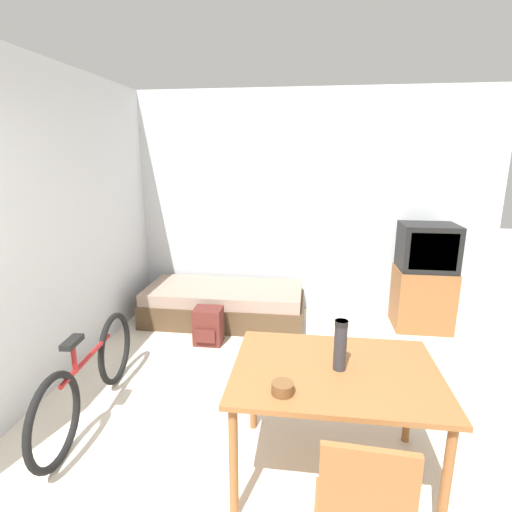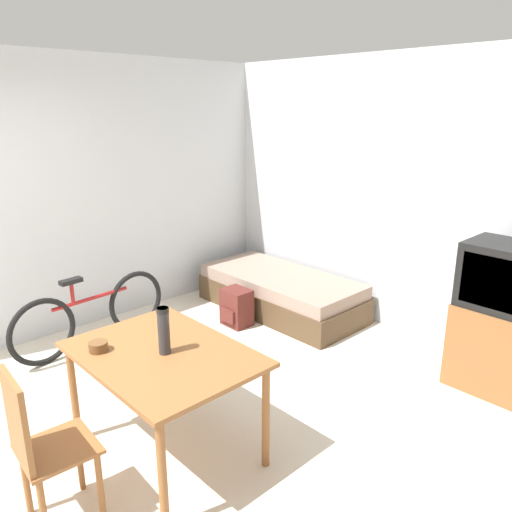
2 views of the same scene
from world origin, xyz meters
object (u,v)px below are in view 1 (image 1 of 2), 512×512
at_px(daybed, 224,304).
at_px(tv, 424,278).
at_px(dining_table, 335,382).
at_px(backpack, 208,326).
at_px(bicycle, 89,378).
at_px(thermos_flask, 340,343).
at_px(mate_bowl, 283,388).

bearing_deg(daybed, tv, 2.72).
distance_m(dining_table, backpack, 2.09).
xyz_separation_m(daybed, bicycle, (-0.62, -1.92, 0.11)).
xyz_separation_m(bicycle, backpack, (0.58, 1.30, -0.13)).
relative_size(bicycle, backpack, 4.08).
height_order(thermos_flask, backpack, thermos_flask).
bearing_deg(bicycle, dining_table, -11.19).
height_order(tv, mate_bowl, tv).
relative_size(thermos_flask, mate_bowl, 2.56).
distance_m(daybed, bicycle, 2.02).
bearing_deg(backpack, daybed, 86.25).
bearing_deg(mate_bowl, daybed, 108.69).
relative_size(daybed, tv, 1.55).
bearing_deg(bicycle, tv, 34.91).
bearing_deg(daybed, backpack, -93.75).
xyz_separation_m(dining_table, bicycle, (-1.78, 0.35, -0.33)).
distance_m(tv, backpack, 2.47).
bearing_deg(dining_table, daybed, 116.93).
bearing_deg(bicycle, backpack, 65.85).
bearing_deg(thermos_flask, backpack, 126.41).
bearing_deg(tv, dining_table, -115.39).
xyz_separation_m(mate_bowl, backpack, (-0.91, 1.94, -0.57)).
bearing_deg(tv, bicycle, -145.09).
bearing_deg(daybed, bicycle, -107.98).
xyz_separation_m(bicycle, thermos_flask, (1.80, -0.35, 0.58)).
relative_size(daybed, dining_table, 1.57).
height_order(bicycle, mate_bowl, mate_bowl).
relative_size(bicycle, mate_bowl, 13.49).
distance_m(daybed, mate_bowl, 2.76).
xyz_separation_m(bicycle, mate_bowl, (1.49, -0.64, 0.44)).
relative_size(tv, dining_table, 1.01).
height_order(bicycle, thermos_flask, thermos_flask).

